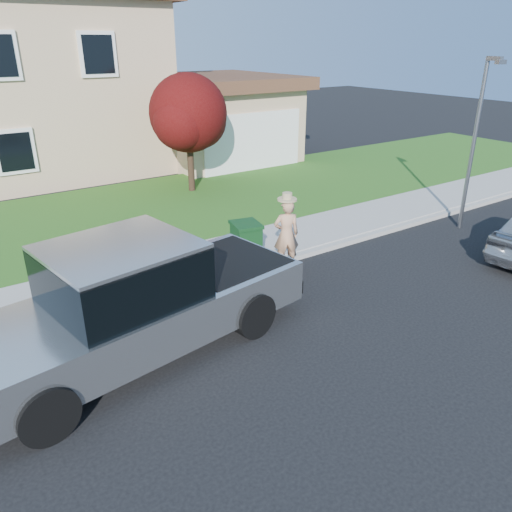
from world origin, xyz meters
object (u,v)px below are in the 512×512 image
(trash_bin, at_px, (246,243))
(street_lamp, at_px, (476,136))
(pickup_truck, at_px, (133,304))
(woman, at_px, (286,233))
(ornamental_tree, at_px, (189,117))

(trash_bin, bearing_deg, street_lamp, 2.36)
(pickup_truck, bearing_deg, woman, 8.63)
(pickup_truck, height_order, street_lamp, street_lamp)
(woman, bearing_deg, pickup_truck, 40.25)
(ornamental_tree, bearing_deg, woman, -99.46)
(pickup_truck, distance_m, ornamental_tree, 10.16)
(pickup_truck, height_order, ornamental_tree, ornamental_tree)
(ornamental_tree, height_order, trash_bin, ornamental_tree)
(woman, height_order, trash_bin, woman)
(pickup_truck, distance_m, trash_bin, 3.95)
(ornamental_tree, bearing_deg, pickup_truck, -123.31)
(pickup_truck, xyz_separation_m, woman, (4.34, 1.38, -0.09))
(street_lamp, bearing_deg, woman, -169.28)
(ornamental_tree, bearing_deg, street_lamp, -58.38)
(pickup_truck, distance_m, street_lamp, 10.40)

